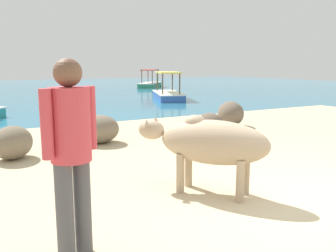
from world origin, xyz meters
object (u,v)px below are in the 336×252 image
object	(u,v)px
cow	(210,143)
boat_green	(150,83)
boat_blue	(168,93)
person_standing	(71,145)

from	to	relation	value
cow	boat_green	bearing A→B (deg)	-60.82
boat_blue	person_standing	bearing A→B (deg)	-11.01
cow	boat_green	size ratio (longest dim) A/B	0.44
cow	person_standing	distance (m)	1.99
person_standing	boat_green	size ratio (longest dim) A/B	0.45
cow	boat_blue	world-z (taller)	boat_blue
person_standing	boat_blue	bearing A→B (deg)	-56.45
boat_green	cow	bearing A→B (deg)	13.51
person_standing	boat_green	distance (m)	24.04
cow	boat_blue	bearing A→B (deg)	-63.20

